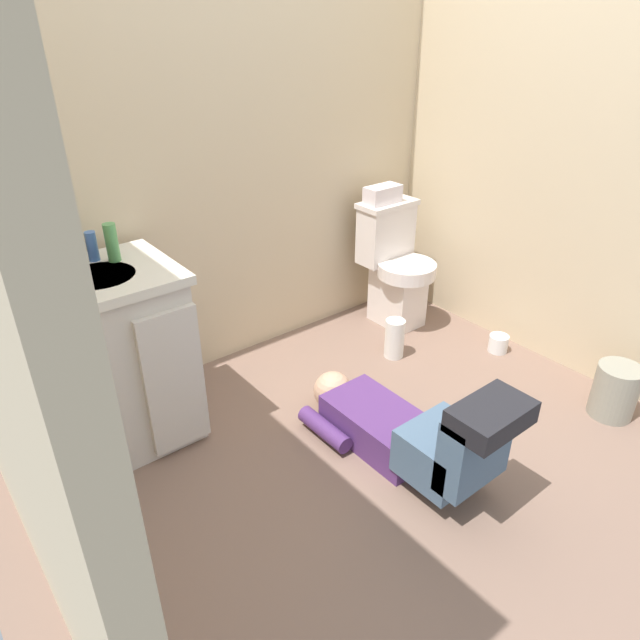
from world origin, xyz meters
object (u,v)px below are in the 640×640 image
(tissue_box, at_px, (383,194))
(bottle_green, at_px, (112,243))
(soap_dispenser, at_px, (35,260))
(paper_towel_roll, at_px, (395,338))
(toilet, at_px, (395,266))
(toilet_paper_roll, at_px, (498,343))
(person_plumber, at_px, (409,431))
(bottle_pink, at_px, (60,252))
(bottle_clear, at_px, (76,252))
(vanity_cabinet, at_px, (116,359))
(faucet, at_px, (83,252))
(trash_can, at_px, (615,391))
(bottle_blue, at_px, (92,246))

(tissue_box, relative_size, bottle_green, 1.37)
(soap_dispenser, distance_m, bottle_green, 0.30)
(paper_towel_roll, bearing_deg, toilet, 46.80)
(toilet_paper_roll, bearing_deg, paper_towel_roll, 146.45)
(toilet, height_order, tissue_box, tissue_box)
(soap_dispenser, bearing_deg, toilet_paper_roll, -18.94)
(person_plumber, xyz_separation_m, tissue_box, (0.83, 1.07, 0.62))
(tissue_box, height_order, soap_dispenser, soap_dispenser)
(tissue_box, xyz_separation_m, soap_dispenser, (-1.89, -0.01, 0.09))
(bottle_pink, relative_size, bottle_clear, 1.62)
(toilet, xyz_separation_m, vanity_cabinet, (-1.75, -0.05, 0.05))
(person_plumber, distance_m, bottle_pink, 1.60)
(bottle_pink, xyz_separation_m, toilet_paper_roll, (2.05, -0.73, -0.85))
(vanity_cabinet, xyz_separation_m, bottle_clear, (-0.03, 0.15, 0.45))
(toilet, height_order, person_plumber, toilet)
(tissue_box, bearing_deg, soap_dispenser, -179.68)
(toilet, height_order, paper_towel_roll, toilet)
(person_plumber, relative_size, toilet_paper_roll, 9.68)
(faucet, bearing_deg, toilet_paper_roll, -21.14)
(toilet, relative_size, bottle_pink, 4.55)
(toilet_paper_roll, bearing_deg, soap_dispenser, 161.06)
(trash_can, bearing_deg, paper_towel_roll, 113.45)
(faucet, xyz_separation_m, bottle_clear, (-0.03, 0.00, 0.00))
(vanity_cabinet, height_order, bottle_blue, bottle_blue)
(bottle_green, relative_size, paper_towel_roll, 0.70)
(person_plumber, bearing_deg, faucet, 129.04)
(soap_dispenser, bearing_deg, trash_can, -34.50)
(vanity_cabinet, distance_m, faucet, 0.47)
(vanity_cabinet, bearing_deg, bottle_pink, 129.32)
(bottle_clear, bearing_deg, toilet, -3.38)
(toilet, distance_m, bottle_pink, 1.92)
(toilet_paper_roll, bearing_deg, trash_can, -94.91)
(vanity_cabinet, height_order, faucet, faucet)
(toilet, relative_size, tissue_box, 3.41)
(paper_towel_roll, bearing_deg, vanity_cabinet, 169.29)
(toilet, height_order, trash_can, toilet)
(person_plumber, distance_m, paper_towel_roll, 0.88)
(bottle_pink, bearing_deg, vanity_cabinet, -50.68)
(trash_can, bearing_deg, vanity_cabinet, 145.36)
(bottle_pink, xyz_separation_m, trash_can, (1.99, -1.43, -0.77))
(tissue_box, xyz_separation_m, trash_can, (0.19, -1.45, -0.67))
(toilet_paper_roll, bearing_deg, vanity_cabinet, 162.64)
(tissue_box, bearing_deg, bottle_blue, 179.53)
(person_plumber, xyz_separation_m, bottle_blue, (-0.83, 1.08, 0.71))
(faucet, bearing_deg, tissue_box, -0.32)
(toilet_paper_roll, bearing_deg, toilet, 107.69)
(bottle_pink, bearing_deg, person_plumber, -47.33)
(person_plumber, relative_size, paper_towel_roll, 4.64)
(bottle_clear, height_order, trash_can, bottle_clear)
(vanity_cabinet, relative_size, person_plumber, 0.77)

